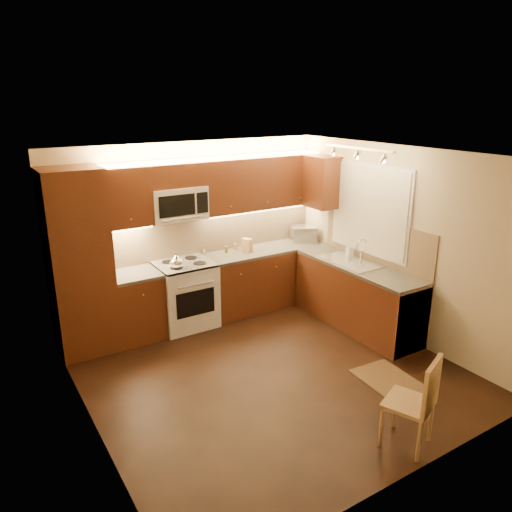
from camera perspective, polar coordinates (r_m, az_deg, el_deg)
floor at (r=5.93m, az=1.64°, el=-13.23°), size 4.00×4.00×0.01m
ceiling at (r=5.11m, az=1.89°, el=11.53°), size 4.00×4.00×0.01m
wall_back at (r=7.07m, az=-7.31°, el=2.87°), size 4.00×0.01×2.50m
wall_front at (r=4.03m, az=18.01°, el=-9.87°), size 4.00×0.01×2.50m
wall_left at (r=4.66m, az=-19.26°, el=-6.10°), size 0.01×4.00×2.50m
wall_right at (r=6.66m, az=16.21°, el=1.37°), size 0.01×4.00×2.50m
pantry at (r=6.33m, az=-19.73°, el=-0.81°), size 0.70×0.60×2.30m
base_cab_back_left at (r=6.73m, az=-13.62°, el=-5.68°), size 0.62×0.60×0.86m
counter_back_left at (r=6.57m, az=-13.90°, el=-2.08°), size 0.62×0.60×0.04m
base_cab_back_right at (r=7.54m, az=1.09°, el=-2.54°), size 1.92×0.60×0.86m
counter_back_right at (r=7.40m, az=1.11°, el=0.73°), size 1.92×0.60×0.04m
base_cab_right at (r=6.99m, az=11.54°, el=-4.64°), size 0.60×2.00×0.86m
counter_right at (r=6.83m, az=11.77°, el=-1.15°), size 0.60×2.00×0.04m
dishwasher at (r=6.54m, az=15.75°, el=-6.57°), size 0.58×0.60×0.84m
backsplash_back at (r=7.22m, az=-4.74°, el=2.87°), size 3.30×0.02×0.60m
backsplash_right at (r=6.93m, az=13.68°, el=1.77°), size 0.02×2.00×0.60m
upper_cab_back_left at (r=6.42m, az=-14.92°, el=6.62°), size 0.62×0.35×0.75m
upper_cab_back_right at (r=7.27m, az=0.61°, el=8.49°), size 1.92×0.35×0.75m
upper_cab_bridge at (r=6.62m, az=-9.33°, el=9.24°), size 0.76×0.35×0.31m
upper_cab_right_corner at (r=7.39m, az=7.61°, el=8.49°), size 0.35×0.50×0.75m
stove at (r=6.92m, az=-8.16°, el=-4.41°), size 0.76×0.65×0.92m
microwave at (r=6.67m, az=-9.11°, el=6.04°), size 0.76×0.38×0.44m
window_frame at (r=6.93m, az=13.02°, el=5.24°), size 0.03×1.44×1.24m
window_blinds at (r=6.92m, az=12.90°, el=5.23°), size 0.02×1.36×1.16m
sink at (r=6.90m, az=10.97°, el=-0.07°), size 0.52×0.86×0.15m
faucet at (r=7.00m, az=12.09°, el=0.76°), size 0.20×0.04×0.30m
track_light_bar at (r=6.39m, az=11.69°, el=12.11°), size 0.04×1.20×0.03m
kettle at (r=6.53m, az=-9.17°, el=-0.56°), size 0.23×0.23×0.21m
toaster_oven at (r=7.81m, az=5.48°, el=2.60°), size 0.46×0.41×0.23m
knife_block at (r=7.21m, az=-1.04°, el=1.25°), size 0.13×0.17×0.20m
spice_jar_a at (r=7.16m, az=-5.99°, el=0.57°), size 0.06×0.06×0.09m
spice_jar_b at (r=7.20m, az=-3.46°, el=0.76°), size 0.06×0.06×0.09m
spice_jar_c at (r=7.30m, az=-2.05°, el=1.01°), size 0.05×0.05×0.09m
spice_jar_d at (r=7.34m, az=-2.46°, el=1.10°), size 0.06×0.06×0.09m
soap_bottle at (r=7.18m, az=10.77°, el=0.79°), size 0.09×0.09×0.18m
rug at (r=5.94m, az=15.26°, el=-13.78°), size 0.60×0.85×0.01m
dining_chair at (r=4.84m, az=17.23°, el=-15.70°), size 0.52×0.52×0.91m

